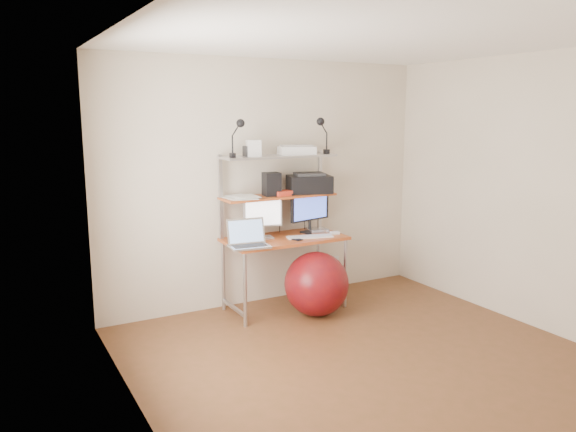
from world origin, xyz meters
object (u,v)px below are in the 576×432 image
(monitor_black, at_px, (310,208))
(exercise_ball, at_px, (316,284))
(laptop, at_px, (248,241))
(printer, at_px, (309,183))
(monitor_silver, at_px, (263,215))

(monitor_black, height_order, exercise_ball, monitor_black)
(laptop, bearing_deg, printer, 25.39)
(monitor_black, distance_m, printer, 0.26)
(printer, bearing_deg, monitor_silver, -159.98)
(monitor_black, relative_size, exercise_ball, 0.80)
(monitor_silver, relative_size, exercise_ball, 0.69)
(monitor_silver, distance_m, monitor_black, 0.55)
(monitor_black, height_order, printer, printer)
(laptop, height_order, printer, printer)
(laptop, relative_size, printer, 0.79)
(laptop, distance_m, exercise_ball, 0.83)
(monitor_silver, relative_size, monitor_black, 0.87)
(laptop, bearing_deg, monitor_black, 23.53)
(monitor_black, relative_size, laptop, 1.28)
(monitor_black, distance_m, exercise_ball, 0.80)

